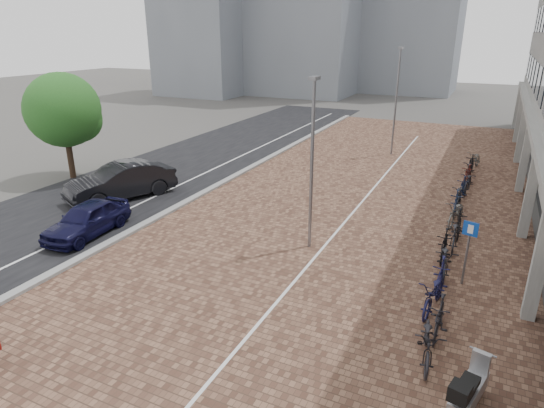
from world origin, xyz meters
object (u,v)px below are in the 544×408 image
(scooter_front, at_px, (469,390))
(parking_sign, at_px, (468,244))
(car_dark, at_px, (121,181))
(car_navy, at_px, (87,219))

(scooter_front, relative_size, parking_sign, 0.82)
(car_dark, bearing_deg, scooter_front, -0.23)
(parking_sign, bearing_deg, car_dark, -171.58)
(car_dark, xyz_separation_m, scooter_front, (15.80, -7.22, -0.23))
(car_dark, relative_size, scooter_front, 2.88)
(car_navy, bearing_deg, scooter_front, -17.18)
(car_dark, height_order, scooter_front, car_dark)
(scooter_front, distance_m, parking_sign, 5.63)
(car_dark, xyz_separation_m, parking_sign, (15.31, -1.66, 0.58))
(scooter_front, height_order, parking_sign, parking_sign)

